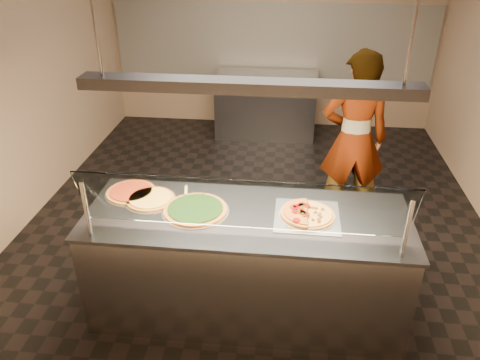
# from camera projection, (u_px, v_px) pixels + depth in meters

# --- Properties ---
(ground) EXTENTS (5.00, 6.00, 0.02)m
(ground) POSITION_uv_depth(u_px,v_px,m) (256.00, 222.00, 5.19)
(ground) COLOR black
(ground) RESTS_ON ground
(wall_back) EXTENTS (5.00, 0.02, 3.00)m
(wall_back) POSITION_uv_depth(u_px,v_px,m) (273.00, 30.00, 7.10)
(wall_back) COLOR #997C62
(wall_back) RESTS_ON ground
(wall_front) EXTENTS (5.00, 0.02, 3.00)m
(wall_front) POSITION_uv_depth(u_px,v_px,m) (200.00, 326.00, 1.84)
(wall_front) COLOR #997C62
(wall_front) RESTS_ON ground
(wall_left) EXTENTS (0.02, 6.00, 3.00)m
(wall_left) POSITION_uv_depth(u_px,v_px,m) (10.00, 82.00, 4.71)
(wall_left) COLOR #997C62
(wall_left) RESTS_ON ground
(tile_band) EXTENTS (4.90, 0.02, 1.20)m
(tile_band) POSITION_uv_depth(u_px,v_px,m) (273.00, 43.00, 7.17)
(tile_band) COLOR silver
(tile_band) RESTS_ON wall_back
(serving_counter) EXTENTS (2.51, 0.94, 0.93)m
(serving_counter) POSITION_uv_depth(u_px,v_px,m) (247.00, 263.00, 3.82)
(serving_counter) COLOR #B7B7BC
(serving_counter) RESTS_ON ground
(sneeze_guard) EXTENTS (2.27, 0.18, 0.54)m
(sneeze_guard) POSITION_uv_depth(u_px,v_px,m) (242.00, 206.00, 3.15)
(sneeze_guard) COLOR #B7B7BC
(sneeze_guard) RESTS_ON serving_counter
(perforated_tray) EXTENTS (0.50, 0.50, 0.01)m
(perforated_tray) POSITION_uv_depth(u_px,v_px,m) (307.00, 216.00, 3.57)
(perforated_tray) COLOR silver
(perforated_tray) RESTS_ON serving_counter
(half_pizza_pepperoni) EXTENTS (0.23, 0.41, 0.05)m
(half_pizza_pepperoni) POSITION_uv_depth(u_px,v_px,m) (295.00, 212.00, 3.57)
(half_pizza_pepperoni) COLOR #99571E
(half_pizza_pepperoni) RESTS_ON perforated_tray
(half_pizza_sausage) EXTENTS (0.21, 0.41, 0.04)m
(half_pizza_sausage) POSITION_uv_depth(u_px,v_px,m) (320.00, 214.00, 3.55)
(half_pizza_sausage) COLOR #99571E
(half_pizza_sausage) RESTS_ON perforated_tray
(pizza_spinach) EXTENTS (0.52, 0.52, 0.03)m
(pizza_spinach) POSITION_uv_depth(u_px,v_px,m) (196.00, 209.00, 3.64)
(pizza_spinach) COLOR silver
(pizza_spinach) RESTS_ON serving_counter
(pizza_cheese) EXTENTS (0.42, 0.42, 0.03)m
(pizza_cheese) POSITION_uv_depth(u_px,v_px,m) (151.00, 199.00, 3.78)
(pizza_cheese) COLOR silver
(pizza_cheese) RESTS_ON serving_counter
(pizza_tomato) EXTENTS (0.43, 0.43, 0.03)m
(pizza_tomato) POSITION_uv_depth(u_px,v_px,m) (131.00, 192.00, 3.88)
(pizza_tomato) COLOR silver
(pizza_tomato) RESTS_ON serving_counter
(pizza_spatula) EXTENTS (0.21, 0.23, 0.02)m
(pizza_spatula) POSITION_uv_depth(u_px,v_px,m) (191.00, 193.00, 3.83)
(pizza_spatula) COLOR #B7B7BC
(pizza_spatula) RESTS_ON pizza_spinach
(prep_table) EXTENTS (1.54, 0.74, 0.93)m
(prep_table) POSITION_uv_depth(u_px,v_px,m) (266.00, 104.00, 7.20)
(prep_table) COLOR #424248
(prep_table) RESTS_ON ground
(worker) EXTENTS (0.71, 0.49, 1.88)m
(worker) POSITION_uv_depth(u_px,v_px,m) (354.00, 140.00, 4.83)
(worker) COLOR #3C3946
(worker) RESTS_ON ground
(heat_lamp_housing) EXTENTS (2.30, 0.18, 0.08)m
(heat_lamp_housing) POSITION_uv_depth(u_px,v_px,m) (248.00, 86.00, 3.11)
(heat_lamp_housing) COLOR #424248
(heat_lamp_housing) RESTS_ON ceiling
(lamp_rod_right) EXTENTS (0.02, 0.02, 1.01)m
(lamp_rod_right) POSITION_uv_depth(u_px,v_px,m) (418.00, 1.00, 2.75)
(lamp_rod_right) COLOR #B7B7BC
(lamp_rod_right) RESTS_ON ceiling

